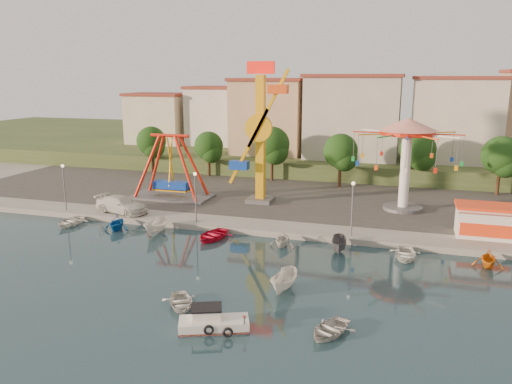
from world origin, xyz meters
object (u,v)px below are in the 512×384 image
at_px(kamikaze_tower, 262,137).
at_px(rowboat_a, 181,302).
at_px(skiff, 284,282).
at_px(van, 122,204).
at_px(pirate_ship_ride, 171,168).
at_px(cabin_motorboat, 212,323).
at_px(wave_swinger, 407,143).

height_order(kamikaze_tower, rowboat_a, kamikaze_tower).
relative_size(skiff, van, 0.60).
height_order(pirate_ship_ride, cabin_motorboat, pirate_ship_ride).
distance_m(wave_swinger, van, 32.37).
height_order(wave_swinger, van, wave_swinger).
bearing_deg(cabin_motorboat, kamikaze_tower, 78.39).
relative_size(cabin_motorboat, rowboat_a, 1.40).
relative_size(kamikaze_tower, cabin_motorboat, 3.55).
distance_m(kamikaze_tower, wave_swinger, 16.34).
bearing_deg(skiff, van, 154.24).
bearing_deg(cabin_motorboat, van, 110.85).
bearing_deg(kamikaze_tower, rowboat_a, -85.52).
distance_m(kamikaze_tower, rowboat_a, 28.47).
height_order(wave_swinger, cabin_motorboat, wave_swinger).
height_order(wave_swinger, rowboat_a, wave_swinger).
xyz_separation_m(wave_swinger, skiff, (-7.96, -24.08, -7.46)).
bearing_deg(pirate_ship_ride, wave_swinger, 4.95).
height_order(kamikaze_tower, van, kamikaze_tower).
bearing_deg(kamikaze_tower, cabin_motorboat, -79.69).
bearing_deg(van, cabin_motorboat, -125.32).
bearing_deg(wave_swinger, rowboat_a, -116.26).
bearing_deg(wave_swinger, kamikaze_tower, -174.83).
height_order(kamikaze_tower, skiff, kamikaze_tower).
xyz_separation_m(pirate_ship_ride, cabin_motorboat, (16.81, -28.47, -3.99)).
relative_size(pirate_ship_ride, cabin_motorboat, 2.15).
height_order(kamikaze_tower, wave_swinger, kamikaze_tower).
height_order(skiff, van, van).
xyz_separation_m(kamikaze_tower, van, (-13.68, -8.83, -7.04)).
bearing_deg(cabin_motorboat, skiff, 44.55).
height_order(cabin_motorboat, van, van).
bearing_deg(skiff, kamikaze_tower, 116.48).
height_order(cabin_motorboat, skiff, skiff).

